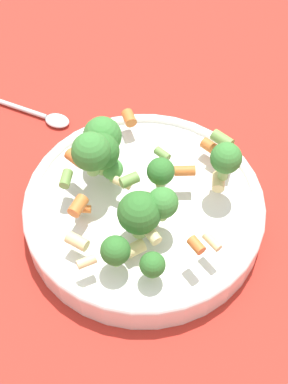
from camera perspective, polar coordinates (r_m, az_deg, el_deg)
ground_plane at (r=0.66m, az=0.00°, el=-2.94°), size 3.00×3.00×0.00m
bowl at (r=0.64m, az=0.00°, el=-1.80°), size 0.29×0.29×0.04m
pasta_salad at (r=0.59m, az=-1.55°, el=1.60°), size 0.24×0.23×0.09m
spoon at (r=0.79m, az=-11.02°, el=8.08°), size 0.08×0.14×0.01m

